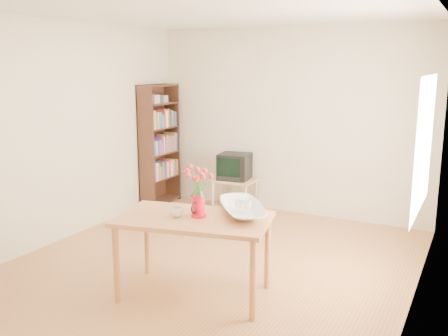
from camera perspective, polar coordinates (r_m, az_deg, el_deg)
The scene contains 11 objects.
room at distance 5.01m, azimuth -1.27°, elevation 2.73°, with size 4.50×4.50×4.50m.
table at distance 4.52m, azimuth -3.45°, elevation -6.64°, with size 1.48×1.04×0.75m.
tv_stand at distance 7.24m, azimuth 1.22°, elevation -1.83°, with size 0.60×0.45×0.46m.
bookshelf at distance 7.53m, azimuth -7.36°, elevation 2.15°, with size 0.28×0.70×1.80m.
pitcher at distance 4.47m, azimuth -2.92°, elevation -4.52°, with size 0.13×0.21×0.20m.
flowers at distance 4.40m, azimuth -2.97°, elevation -1.37°, with size 0.22×0.22×0.31m, color #EB3745, non-canonical shape.
mug at distance 4.50m, azimuth -5.41°, elevation -5.02°, with size 0.11×0.11×0.09m, color white.
bowl at distance 4.52m, azimuth 2.09°, elevation -2.13°, with size 0.54×0.54×0.51m, color white.
teacup_a at distance 4.55m, azimuth 1.63°, elevation -2.71°, with size 0.07×0.07×0.06m, color white.
teacup_b at distance 4.53m, azimuth 2.71°, elevation -2.73°, with size 0.07×0.07×0.07m, color white.
television at distance 7.19m, azimuth 1.27°, elevation 0.24°, with size 0.48×0.45×0.37m.
Camera 1 is at (2.42, -4.33, 2.09)m, focal length 40.00 mm.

